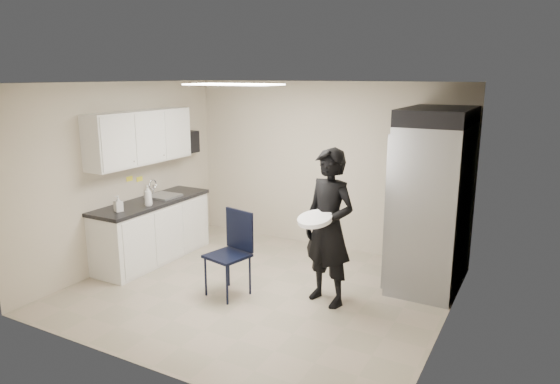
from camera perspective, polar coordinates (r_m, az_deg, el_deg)
The scene contains 21 objects.
floor at distance 6.51m, azimuth -2.37°, elevation -11.16°, with size 4.50×4.50×0.00m, color #A0917E.
ceiling at distance 5.93m, azimuth -2.61°, elevation 12.36°, with size 4.50×4.50×0.00m, color white.
back_wall at distance 7.84m, azimuth 5.07°, elevation 2.97°, with size 4.50×4.50×0.00m, color #C0B49E.
left_wall at distance 7.48m, azimuth -17.43°, elevation 1.92°, with size 4.00×4.00×0.00m, color #C0B49E.
right_wall at distance 5.33m, azimuth 18.76°, elevation -2.59°, with size 4.00×4.00×0.00m, color #C0B49E.
ceiling_panel at distance 6.59m, azimuth -5.34°, elevation 12.14°, with size 1.20×0.60×0.02m, color white.
lower_counter at distance 7.62m, azimuth -14.33°, elevation -4.43°, with size 0.60×1.90×0.86m, color silver.
countertop at distance 7.50m, azimuth -14.53°, elevation -1.11°, with size 0.64×1.95×0.05m, color black.
sink at distance 7.67m, azimuth -13.15°, elevation -0.84°, with size 0.42×0.40×0.14m, color gray.
faucet at distance 7.77m, azimuth -14.31°, elevation 0.41°, with size 0.02×0.02×0.24m, color silver.
upper_cabinets at distance 7.42m, azimuth -15.66°, elevation 6.06°, with size 0.35×1.80×0.75m, color silver.
towel_dispenser at distance 8.34m, azimuth -10.40°, elevation 5.65°, with size 0.22×0.30×0.35m, color black.
notice_sticker_left at distance 7.56m, azimuth -16.82°, elevation 1.46°, with size 0.00×0.12×0.07m, color yellow.
notice_sticker_right at distance 7.71m, azimuth -15.75°, elevation 1.44°, with size 0.00×0.12×0.07m, color yellow.
commercial_fridge at distance 6.68m, azimuth 17.00°, elevation -1.56°, with size 0.80×1.35×2.10m, color gray.
fridge_compressor at distance 6.49m, azimuth 17.69°, elevation 8.30°, with size 0.80×1.35×0.20m, color black.
folding_chair at distance 6.23m, azimuth -6.04°, elevation -7.27°, with size 0.46×0.46×1.03m, color black.
man_tuxedo at distance 5.90m, azimuth 5.59°, elevation -4.08°, with size 0.69×0.46×1.88m, color black.
bucket_lid at distance 5.67m, azimuth 4.01°, elevation -3.10°, with size 0.40×0.40×0.05m, color white.
soap_bottle_a at distance 7.16m, azimuth -14.85°, elevation -0.39°, with size 0.11×0.11×0.29m, color white.
soap_bottle_b at distance 6.99m, azimuth -18.00°, elevation -1.27°, with size 0.10×0.10×0.22m, color #AEAFBA.
Camera 1 is at (3.07, -5.08, 2.69)m, focal length 32.00 mm.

